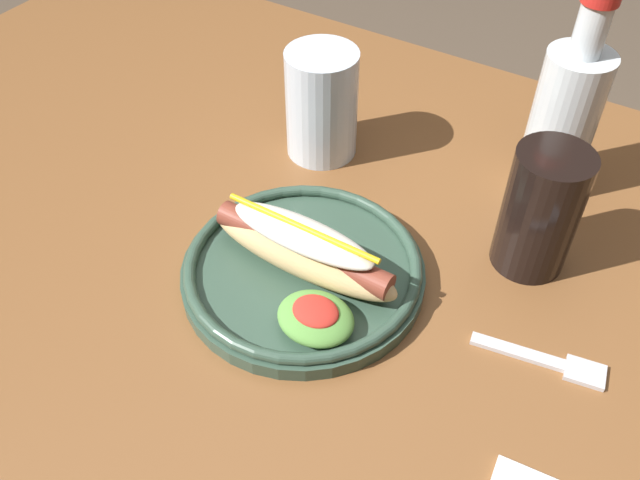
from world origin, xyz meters
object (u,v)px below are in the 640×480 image
object	(u,v)px
soda_cup	(540,211)
water_cup	(322,104)
fork	(549,362)
hot_dog_plate	(305,267)
glass_bottle	(564,118)

from	to	relation	value
soda_cup	water_cup	world-z (taller)	soda_cup
fork	hot_dog_plate	bearing A→B (deg)	178.11
fork	soda_cup	xyz separation A→B (m)	(-0.06, 0.11, 0.07)
soda_cup	glass_bottle	bearing A→B (deg)	100.45
fork	glass_bottle	distance (m)	0.27
water_cup	glass_bottle	distance (m)	0.27
fork	glass_bottle	bearing A→B (deg)	99.71
glass_bottle	hot_dog_plate	bearing A→B (deg)	-119.50
hot_dog_plate	soda_cup	size ratio (longest dim) A/B	1.80
hot_dog_plate	water_cup	xyz separation A→B (m)	(-0.10, 0.19, 0.04)
hot_dog_plate	soda_cup	world-z (taller)	soda_cup
soda_cup	glass_bottle	world-z (taller)	glass_bottle
soda_cup	water_cup	bearing A→B (deg)	170.66
hot_dog_plate	fork	world-z (taller)	hot_dog_plate
soda_cup	glass_bottle	size ratio (longest dim) A/B	0.58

